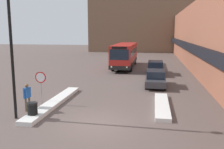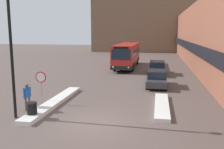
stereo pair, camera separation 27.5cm
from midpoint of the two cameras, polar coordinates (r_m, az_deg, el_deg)
name	(u,v)px [view 1 (the left image)]	position (r m, az deg, el deg)	size (l,w,h in m)	color
ground_plane	(96,123)	(13.72, -4.32, -11.10)	(160.00, 160.00, 0.00)	brown
building_row_right	(206,37)	(37.09, 20.40, 8.08)	(5.50, 60.00, 8.43)	brown
building_backdrop_far	(143,13)	(64.02, 6.92, 13.75)	(26.00, 8.00, 18.92)	brown
snow_bank_left	(55,102)	(17.57, -13.42, -6.22)	(0.90, 8.35, 0.25)	silver
snow_bank_right	(162,106)	(16.71, 10.88, -6.99)	(0.90, 5.75, 0.23)	silver
city_bus	(125,55)	(34.55, 2.75, 4.55)	(2.56, 11.63, 3.24)	red
parked_car_front	(156,78)	(22.81, 9.59, -0.89)	(1.80, 4.29, 1.46)	#38383D
parked_car_middle	(155,68)	(29.48, 9.61, 1.56)	(1.93, 4.74, 1.50)	#38383D
stop_sign	(41,81)	(17.50, -16.40, -1.39)	(0.76, 0.08, 2.24)	gray
street_lamp	(15,41)	(14.60, -21.73, 7.13)	(1.46, 0.36, 7.18)	black
pedestrian	(27,95)	(16.39, -19.28, -4.38)	(0.32, 0.54, 1.72)	brown
trash_bin	(33,111)	(14.96, -18.21, -7.84)	(0.59, 0.59, 0.95)	black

